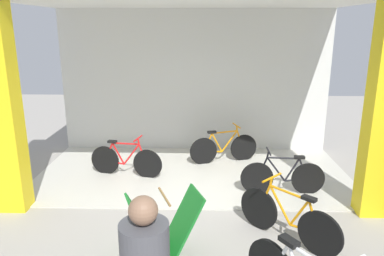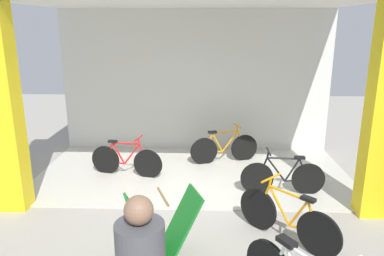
% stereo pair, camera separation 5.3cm
% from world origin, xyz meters
% --- Properties ---
extents(ground_plane, '(20.15, 20.15, 0.00)m').
position_xyz_m(ground_plane, '(0.00, 0.00, 0.00)').
color(ground_plane, '#9E9991').
rests_on(ground_plane, ground).
extents(shop_facade, '(6.28, 3.38, 4.15)m').
position_xyz_m(shop_facade, '(0.00, 1.57, 2.22)').
color(shop_facade, beige).
rests_on(shop_facade, ground).
extents(bicycle_inside_0, '(1.44, 0.43, 0.80)m').
position_xyz_m(bicycle_inside_0, '(-1.30, 1.35, 0.32)').
color(bicycle_inside_0, black).
rests_on(bicycle_inside_0, ground).
extents(bicycle_inside_1, '(1.45, 0.40, 0.80)m').
position_xyz_m(bicycle_inside_1, '(1.58, 0.64, 0.32)').
color(bicycle_inside_1, black).
rests_on(bicycle_inside_1, ground).
extents(bicycle_inside_2, '(1.44, 0.51, 0.82)m').
position_xyz_m(bicycle_inside_2, '(0.64, 2.14, 0.33)').
color(bicycle_inside_2, black).
rests_on(bicycle_inside_2, ground).
extents(bicycle_parked_0, '(1.14, 1.13, 0.86)m').
position_xyz_m(bicycle_parked_0, '(1.34, -0.83, 0.34)').
color(bicycle_parked_0, black).
rests_on(bicycle_parked_0, ground).
extents(sandwich_board_sign, '(1.02, 0.79, 0.87)m').
position_xyz_m(sandwich_board_sign, '(-0.28, -1.25, 0.43)').
color(sandwich_board_sign, '#197226').
rests_on(sandwich_board_sign, ground).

